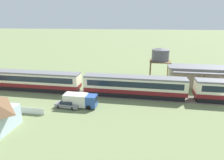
# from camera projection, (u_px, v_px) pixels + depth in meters

# --- Properties ---
(passenger_train) EXTENTS (101.98, 3.08, 3.97)m
(passenger_train) POSITION_uv_depth(u_px,v_px,m) (136.00, 85.00, 37.94)
(passenger_train) COLOR maroon
(passenger_train) RESTS_ON ground_plane
(railway_track) EXTENTS (150.39, 3.60, 0.04)m
(railway_track) POSITION_uv_depth(u_px,v_px,m) (120.00, 95.00, 39.07)
(railway_track) COLOR #665B51
(railway_track) RESTS_ON ground_plane
(station_building) EXTENTS (13.58, 6.85, 4.37)m
(station_building) POSITION_uv_depth(u_px,v_px,m) (199.00, 76.00, 44.30)
(station_building) COLOR #BCB293
(station_building) RESTS_ON ground_plane
(water_tower) EXTENTS (5.01, 5.01, 7.77)m
(water_tower) POSITION_uv_depth(u_px,v_px,m) (160.00, 55.00, 48.68)
(water_tower) COLOR brown
(water_tower) RESTS_ON ground_plane
(parked_car_grey) EXTENTS (4.27, 2.18, 1.16)m
(parked_car_grey) POSITION_uv_depth(u_px,v_px,m) (68.00, 104.00, 33.50)
(parked_car_grey) COLOR gray
(parked_car_grey) RESTS_ON ground_plane
(delivery_truck_blue) EXTENTS (5.55, 2.12, 2.23)m
(delivery_truck_blue) POSITION_uv_depth(u_px,v_px,m) (80.00, 100.00, 33.59)
(delivery_truck_blue) COLOR #2D519E
(delivery_truck_blue) RESTS_ON ground_plane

